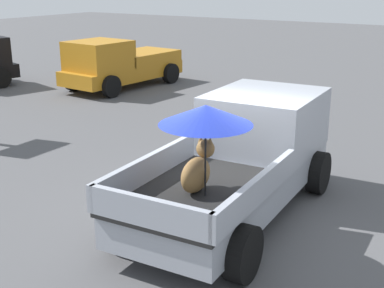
# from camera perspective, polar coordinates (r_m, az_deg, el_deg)

# --- Properties ---
(ground_plane) EXTENTS (80.00, 80.00, 0.00)m
(ground_plane) POSITION_cam_1_polar(r_m,az_deg,el_deg) (9.16, 4.26, -7.74)
(ground_plane) COLOR #4C4C4F
(pickup_truck_main) EXTENTS (5.14, 2.46, 2.23)m
(pickup_truck_main) POSITION_cam_1_polar(r_m,az_deg,el_deg) (9.15, 5.54, -1.22)
(pickup_truck_main) COLOR black
(pickup_truck_main) RESTS_ON ground
(pickup_truck_far) EXTENTS (4.93, 2.49, 1.80)m
(pickup_truck_far) POSITION_cam_1_polar(r_m,az_deg,el_deg) (19.68, -7.88, 8.56)
(pickup_truck_far) COLOR black
(pickup_truck_far) RESTS_ON ground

